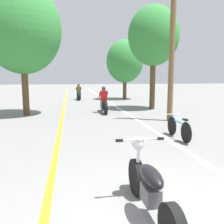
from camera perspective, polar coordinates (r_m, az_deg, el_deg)
lane_stripe_center at (r=15.03m, az=-11.54°, el=0.90°), size 0.14×48.00×0.01m
lane_stripe_edge at (r=15.32m, az=1.18°, el=1.21°), size 0.14×48.00×0.01m
utility_pole at (r=10.84m, az=14.27°, el=15.50°), size 1.10×0.24×6.45m
roadside_tree_right_near at (r=14.68m, az=9.99°, el=17.51°), size 3.01×2.71×6.04m
roadside_tree_right_far at (r=20.70m, az=3.12°, el=12.06°), size 3.16×2.84×5.07m
roadside_tree_left at (r=13.01m, az=-20.82°, el=18.14°), size 3.81×3.42×6.45m
motorcycle_foreground at (r=3.49m, az=8.98°, el=-17.33°), size 0.77×2.02×1.01m
motorcycle_rider_lead at (r=12.88m, az=-1.98°, el=2.23°), size 0.50×2.05×1.44m
motorcycle_rider_far at (r=20.45m, az=-8.00°, el=4.39°), size 0.50×2.06×1.34m
bicycle_parked at (r=7.77m, az=15.74°, el=-3.77°), size 0.44×1.62×0.73m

